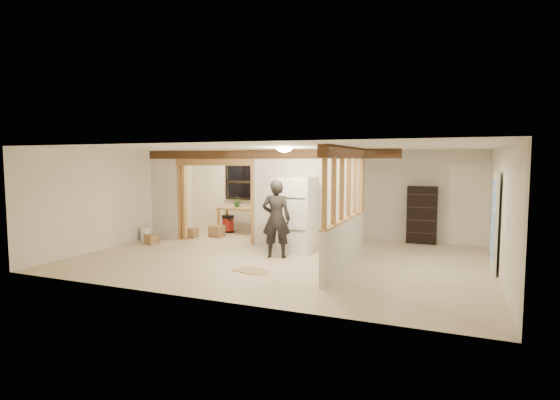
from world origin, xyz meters
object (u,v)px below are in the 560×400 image
at_px(work_table, 239,220).
at_px(refrigerator, 297,214).
at_px(woman, 276,219).
at_px(bookshelf, 422,215).
at_px(shop_vac, 228,224).

bearing_deg(work_table, refrigerator, -34.57).
bearing_deg(woman, bookshelf, -149.00).
bearing_deg(refrigerator, shop_vac, 147.07).
bearing_deg(shop_vac, work_table, -4.23).
xyz_separation_m(work_table, shop_vac, (-0.41, 0.03, -0.13)).
height_order(refrigerator, work_table, refrigerator).
height_order(refrigerator, bookshelf, refrigerator).
relative_size(refrigerator, shop_vac, 3.38).
relative_size(woman, shop_vac, 3.30).
bearing_deg(refrigerator, woman, -106.67).
distance_m(shop_vac, bookshelf, 5.75).
height_order(woman, work_table, woman).
distance_m(refrigerator, woman, 0.81).
height_order(refrigerator, woman, refrigerator).
distance_m(work_table, bookshelf, 5.33).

